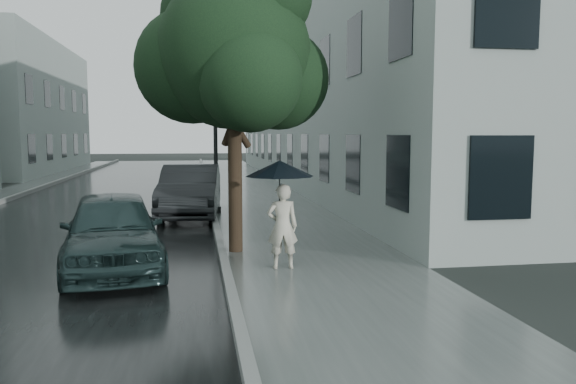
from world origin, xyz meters
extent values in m
plane|color=black|center=(0.00, 0.00, 0.00)|extent=(120.00, 120.00, 0.00)
cube|color=slate|center=(0.25, 12.00, 0.00)|extent=(3.50, 60.00, 0.01)
cube|color=slate|center=(-1.57, 12.00, 0.07)|extent=(0.15, 60.00, 0.15)
cube|color=black|center=(-5.08, 12.00, 0.00)|extent=(6.85, 60.00, 0.00)
cube|color=gray|center=(5.50, 19.50, 4.50)|extent=(7.00, 36.00, 9.00)
cube|color=black|center=(2.02, 19.50, 4.50)|extent=(0.08, 32.40, 7.20)
cube|color=gray|center=(-13.80, 30.00, 4.00)|extent=(7.00, 18.00, 8.00)
cube|color=black|center=(-10.32, 30.00, 4.00)|extent=(0.08, 16.20, 6.40)
imported|color=#BCBAA5|center=(-0.56, 1.91, 0.76)|extent=(0.56, 0.38, 1.50)
cylinder|color=black|center=(-0.61, 1.92, 1.32)|extent=(0.02, 0.02, 0.63)
cone|color=black|center=(-0.61, 1.92, 1.78)|extent=(1.53, 1.53, 0.28)
cylinder|color=black|center=(-0.61, 1.92, 1.94)|extent=(0.02, 0.02, 0.08)
cylinder|color=black|center=(-0.61, 1.92, 0.98)|extent=(0.03, 0.03, 0.06)
cylinder|color=#332619|center=(-1.27, 3.51, 1.40)|extent=(0.28, 0.28, 2.80)
sphere|color=#173317|center=(-1.27, 3.51, 3.95)|extent=(3.00, 3.00, 3.00)
sphere|color=#173317|center=(-0.34, 3.85, 3.49)|extent=(2.07, 2.07, 2.07)
sphere|color=#173317|center=(-2.08, 3.97, 3.73)|extent=(2.31, 2.31, 2.31)
sphere|color=#173317|center=(-1.05, 2.69, 3.37)|extent=(1.95, 1.95, 1.95)
sphere|color=#173317|center=(-1.62, 4.20, 4.77)|extent=(2.19, 2.19, 2.19)
cylinder|color=black|center=(-1.45, 9.07, 2.55)|extent=(0.12, 0.12, 5.10)
cylinder|color=black|center=(-1.45, 9.07, 0.10)|extent=(0.28, 0.28, 0.20)
cylinder|color=black|center=(-1.70, 9.03, 5.10)|extent=(0.51, 0.18, 0.08)
sphere|color=silver|center=(-1.99, 8.97, 5.05)|extent=(0.32, 0.32, 0.32)
imported|color=#192B2B|center=(-3.50, 2.32, 0.70)|extent=(2.19, 4.24, 1.38)
imported|color=black|center=(-2.20, 8.54, 0.74)|extent=(1.89, 4.58, 1.48)
camera|label=1|loc=(-2.06, -7.70, 2.39)|focal=35.00mm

